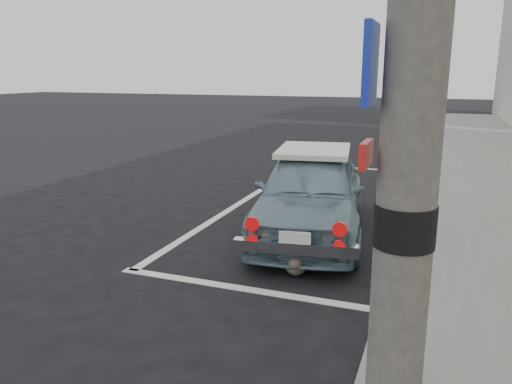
% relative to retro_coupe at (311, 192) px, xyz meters
% --- Properties ---
extents(ground, '(80.00, 80.00, 0.00)m').
position_rel_retro_coupe_xyz_m(ground, '(-0.61, -1.50, -0.59)').
color(ground, black).
rests_on(ground, ground).
extents(pline_rear, '(3.00, 0.12, 0.01)m').
position_rel_retro_coupe_xyz_m(pline_rear, '(-0.11, -2.00, -0.58)').
color(pline_rear, silver).
rests_on(pline_rear, ground).
extents(pline_front, '(3.00, 0.12, 0.01)m').
position_rel_retro_coupe_xyz_m(pline_front, '(-0.11, 5.00, -0.58)').
color(pline_front, silver).
rests_on(pline_front, ground).
extents(pline_side, '(0.12, 7.00, 0.01)m').
position_rel_retro_coupe_xyz_m(pline_side, '(-1.51, 1.50, -0.58)').
color(pline_side, silver).
rests_on(pline_side, ground).
extents(retro_coupe, '(1.89, 3.59, 1.16)m').
position_rel_retro_coupe_xyz_m(retro_coupe, '(0.00, 0.00, 0.00)').
color(retro_coupe, '#718F9D').
rests_on(retro_coupe, ground).
extents(cat, '(0.31, 0.54, 0.29)m').
position_rel_retro_coupe_xyz_m(cat, '(0.22, -1.45, -0.45)').
color(cat, '#706455').
rests_on(cat, ground).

